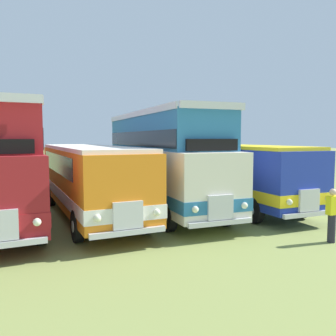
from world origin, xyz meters
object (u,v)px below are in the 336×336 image
(bus_eighth_in_row, at_px, (161,159))
(marshal_person, at_px, (332,215))
(bus_ninth_in_row, at_px, (226,169))
(bus_seventh_in_row, at_px, (89,176))

(bus_eighth_in_row, xyz_separation_m, marshal_person, (2.98, -7.14, -1.47))
(marshal_person, bearing_deg, bus_eighth_in_row, 112.66)
(bus_eighth_in_row, distance_m, marshal_person, 7.88)
(bus_eighth_in_row, relative_size, bus_ninth_in_row, 1.01)
(bus_seventh_in_row, xyz_separation_m, bus_eighth_in_row, (3.44, 0.39, 0.61))
(bus_seventh_in_row, relative_size, bus_eighth_in_row, 0.93)
(bus_seventh_in_row, relative_size, bus_ninth_in_row, 0.94)
(bus_ninth_in_row, bearing_deg, bus_seventh_in_row, -178.61)
(bus_ninth_in_row, distance_m, marshal_person, 6.99)
(bus_seventh_in_row, distance_m, bus_eighth_in_row, 3.52)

